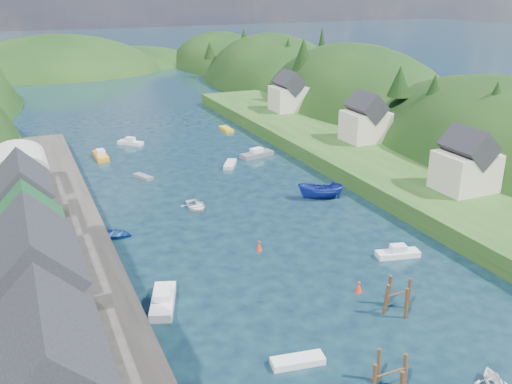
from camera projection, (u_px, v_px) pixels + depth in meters
name	position (u px, v px, depth m)	size (l,w,h in m)	color
ground	(200.00, 171.00, 89.50)	(600.00, 600.00, 0.00)	black
hillside_right	(354.00, 146.00, 130.42)	(36.00, 245.56, 48.00)	black
far_hills	(94.00, 99.00, 200.33)	(103.00, 68.00, 44.00)	black
hill_trees	(178.00, 85.00, 98.49)	(91.86, 146.36, 12.82)	black
quay_left	(59.00, 283.00, 54.37)	(12.00, 110.00, 2.00)	#2D2B28
quayside_buildings	(39.00, 300.00, 39.81)	(8.00, 35.84, 12.90)	#2D2B28
boat_sheds	(21.00, 183.00, 68.47)	(7.00, 21.00, 7.50)	#2D2D30
terrace_right	(371.00, 163.00, 89.84)	(16.00, 120.00, 2.40)	#234719
right_bank_cottages	(359.00, 121.00, 96.52)	(9.00, 59.24, 8.41)	beige
piling_cluster_near	(390.00, 379.00, 41.08)	(3.28, 3.06, 3.36)	#382314
piling_cluster_far	(397.00, 299.00, 51.15)	(3.03, 2.85, 3.61)	#382314
channel_buoy_near	(359.00, 287.00, 54.61)	(0.70, 0.70, 1.10)	red
channel_buoy_far	(259.00, 246.00, 63.13)	(0.70, 0.70, 1.10)	red
moored_boats	(239.00, 229.00, 67.00)	(34.53, 84.47, 2.40)	silver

